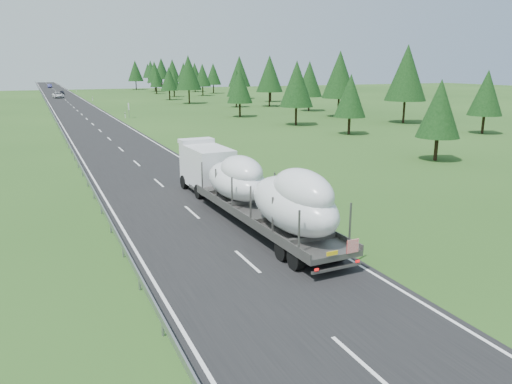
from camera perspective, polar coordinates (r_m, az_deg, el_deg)
name	(u,v)px	position (r m, az deg, el deg)	size (l,w,h in m)	color
ground	(359,361)	(17.00, 11.64, -18.35)	(400.00, 400.00, 0.00)	#244818
road_surface	(77,110)	(112.16, -19.77, 8.78)	(10.00, 400.00, 0.02)	black
guardrail	(50,108)	(111.77, -22.53, 8.82)	(0.10, 400.00, 0.76)	slate
marker_posts	(83,94)	(167.37, -19.15, 10.55)	(0.13, 350.08, 1.00)	silver
highway_sign	(129,108)	(93.11, -14.35, 9.33)	(0.08, 0.90, 2.60)	slate
tree_line_right	(236,75)	(131.97, -2.29, 13.25)	(27.07, 290.14, 12.41)	black
boat_truck	(250,185)	(29.21, -0.64, 0.77)	(3.27, 19.89, 4.33)	silver
distant_van	(58,95)	(157.47, -21.69, 10.25)	(2.77, 6.00, 1.67)	silver
distant_car_dark	(62,93)	(175.01, -21.30, 10.53)	(1.55, 3.84, 1.31)	black
distant_car_blue	(50,86)	(232.22, -22.52, 11.14)	(1.66, 4.77, 1.57)	navy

